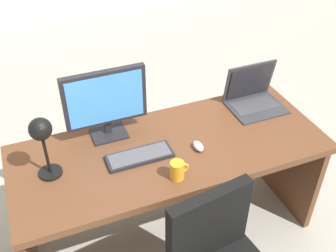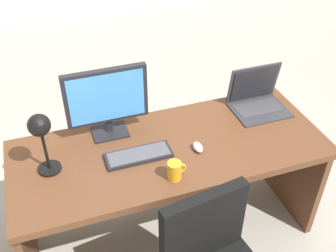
% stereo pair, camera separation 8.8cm
% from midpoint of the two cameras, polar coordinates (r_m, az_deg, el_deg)
% --- Properties ---
extents(ground, '(12.00, 12.00, 0.00)m').
position_cam_midpoint_polar(ground, '(3.85, -6.50, 2.42)').
color(ground, gray).
extents(desk, '(1.75, 0.71, 0.73)m').
position_cam_midpoint_polar(desk, '(2.42, 0.97, -5.86)').
color(desk, '#56331E').
rests_on(desk, ground).
extents(monitor, '(0.46, 0.16, 0.41)m').
position_cam_midpoint_polar(monitor, '(2.24, -7.52, 3.77)').
color(monitor, black).
rests_on(monitor, desk).
extents(laptop, '(0.33, 0.27, 0.26)m').
position_cam_midpoint_polar(laptop, '(2.61, 13.20, 4.30)').
color(laptop, '#2D2D33').
rests_on(laptop, desk).
extents(keyboard, '(0.36, 0.13, 0.02)m').
position_cam_midpoint_polar(keyboard, '(2.19, -3.00, -4.13)').
color(keyboard, black).
rests_on(keyboard, desk).
extents(mouse, '(0.05, 0.09, 0.04)m').
position_cam_midpoint_polar(mouse, '(2.23, 5.34, -2.98)').
color(mouse, silver).
rests_on(mouse, desk).
extents(desk_lamp, '(0.12, 0.14, 0.37)m').
position_cam_midpoint_polar(desk_lamp, '(2.01, -16.23, -0.85)').
color(desk_lamp, black).
rests_on(desk_lamp, desk).
extents(coffee_mug, '(0.10, 0.07, 0.10)m').
position_cam_midpoint_polar(coffee_mug, '(2.04, 2.20, -6.27)').
color(coffee_mug, orange).
rests_on(coffee_mug, desk).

